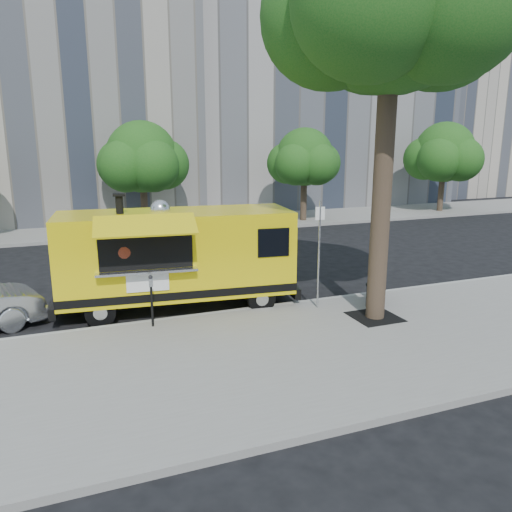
% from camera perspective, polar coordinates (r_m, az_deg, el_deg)
% --- Properties ---
extents(ground, '(120.00, 120.00, 0.00)m').
position_cam_1_polar(ground, '(14.93, -1.09, -5.29)').
color(ground, black).
rests_on(ground, ground).
extents(sidewalk, '(60.00, 6.00, 0.15)m').
position_cam_1_polar(sidewalk, '(11.48, 5.86, -10.86)').
color(sidewalk, gray).
rests_on(sidewalk, ground).
extents(curb, '(60.00, 0.14, 0.16)m').
position_cam_1_polar(curb, '(14.09, 0.20, -6.13)').
color(curb, '#999993').
rests_on(curb, ground).
extents(far_sidewalk, '(60.00, 5.00, 0.15)m').
position_cam_1_polar(far_sidewalk, '(27.64, -10.71, 3.31)').
color(far_sidewalk, gray).
rests_on(far_sidewalk, ground).
extents(building_mid, '(20.00, 14.00, 20.00)m').
position_cam_1_polar(building_mid, '(40.36, 4.05, 20.74)').
color(building_mid, gray).
rests_on(building_mid, ground).
extents(building_right, '(16.00, 12.00, 16.00)m').
position_cam_1_polar(building_right, '(51.13, 22.87, 15.94)').
color(building_right, '#B2A694').
rests_on(building_right, ground).
extents(tree_well, '(1.20, 1.20, 0.02)m').
position_cam_1_polar(tree_well, '(13.66, 13.41, -6.78)').
color(tree_well, black).
rests_on(tree_well, sidewalk).
extents(far_tree_b, '(3.60, 3.60, 5.50)m').
position_cam_1_polar(far_tree_b, '(26.31, -12.92, 10.96)').
color(far_tree_b, '#33261C').
rests_on(far_tree_b, far_sidewalk).
extents(far_tree_c, '(3.24, 3.24, 5.21)m').
position_cam_1_polar(far_tree_c, '(28.75, 5.57, 11.17)').
color(far_tree_c, '#33261C').
rests_on(far_tree_c, far_sidewalk).
extents(far_tree_d, '(3.78, 3.78, 5.64)m').
position_cam_1_polar(far_tree_d, '(34.53, 20.73, 11.02)').
color(far_tree_d, '#33261C').
rests_on(far_tree_d, far_sidewalk).
extents(sign_post, '(0.28, 0.06, 3.00)m').
position_cam_1_polar(sign_post, '(13.69, 7.22, 0.91)').
color(sign_post, silver).
rests_on(sign_post, sidewalk).
extents(parking_meter, '(0.11, 0.11, 1.33)m').
position_cam_1_polar(parking_meter, '(12.67, -11.87, -4.34)').
color(parking_meter, black).
rests_on(parking_meter, sidewalk).
extents(food_truck, '(6.89, 3.44, 3.31)m').
position_cam_1_polar(food_truck, '(14.14, -9.14, 0.03)').
color(food_truck, yellow).
rests_on(food_truck, ground).
extents(trash_bin_left, '(0.54, 0.54, 0.65)m').
position_cam_1_polar(trash_bin_left, '(14.37, 13.47, -4.34)').
color(trash_bin_left, black).
rests_on(trash_bin_left, sidewalk).
extents(trash_bin_right, '(0.53, 0.53, 0.64)m').
position_cam_1_polar(trash_bin_right, '(15.05, 13.58, -3.57)').
color(trash_bin_right, black).
rests_on(trash_bin_right, sidewalk).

